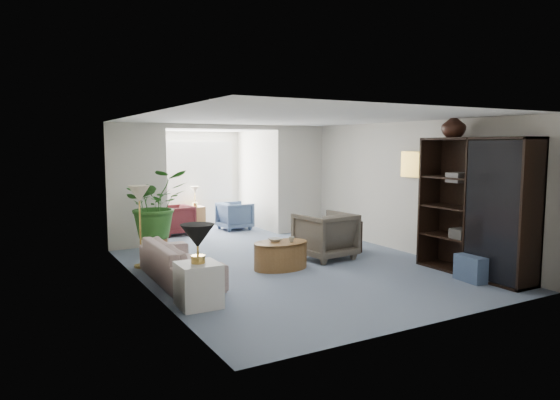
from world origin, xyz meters
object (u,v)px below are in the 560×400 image
end_table (198,285)px  coffee_cup (291,240)px  framed_picture (413,164)px  plant_pot (157,246)px  floor_lamp (139,194)px  side_table_dark (346,236)px  entertainment_cabinet (476,207)px  coffee_bowl (275,240)px  coffee_table (281,255)px  cabinet_urn (454,125)px  sunroom_chair_blue (235,216)px  sofa (180,261)px  ottoman (477,268)px  wingback_chair (325,235)px  sunroom_chair_maroon (175,220)px  sunroom_table (195,217)px  table_lamp (198,236)px

end_table → coffee_cup: size_ratio=5.84×
framed_picture → plant_pot: size_ratio=1.25×
floor_lamp → side_table_dark: (3.80, -0.68, -0.95)m
entertainment_cabinet → coffee_bowl: bearing=142.1°
floor_lamp → coffee_table: 2.58m
cabinet_urn → sunroom_chair_blue: (-1.53, 5.31, -2.05)m
sofa → end_table: bearing=172.4°
end_table → sunroom_chair_blue: 5.88m
floor_lamp → coffee_bowl: bearing=-30.1°
side_table_dark → ottoman: bearing=-79.9°
sofa → coffee_cup: 1.87m
coffee_bowl → wingback_chair: size_ratio=0.23×
coffee_bowl → plant_pot: 2.48m
ottoman → floor_lamp: bearing=141.9°
side_table_dark → sunroom_chair_maroon: bearing=124.7°
side_table_dark → sunroom_table: side_table_dark is taller
table_lamp → sunroom_chair_maroon: bearing=75.5°
sofa → sunroom_table: bearing=-21.6°
entertainment_cabinet → plant_pot: size_ratio=5.46×
end_table → plant_pot: end_table is taller
floor_lamp → sunroom_table: 4.22m
coffee_cup → cabinet_urn: cabinet_urn is taller
coffee_table → sunroom_chair_blue: size_ratio=1.29×
floor_lamp → sunroom_table: size_ratio=0.68×
framed_picture → coffee_table: framed_picture is taller
side_table_dark → coffee_table: bearing=-162.5°
plant_pot → wingback_chair: bearing=-35.0°
coffee_table → cabinet_urn: 3.56m
end_table → sunroom_table: (2.08, 5.91, -0.02)m
coffee_table → entertainment_cabinet: bearing=-37.0°
sunroom_table → plant_pot: bearing=-123.1°
cabinet_urn → coffee_cup: bearing=151.4°
cabinet_urn → ottoman: size_ratio=0.83×
end_table → coffee_bowl: (1.84, 1.31, 0.19)m
coffee_table → entertainment_cabinet: (2.47, -1.87, 0.87)m
table_lamp → coffee_cup: 2.37m
plant_pot → sunroom_chair_blue: sunroom_chair_blue is taller
sofa → coffee_bowl: 1.65m
table_lamp → coffee_bowl: bearing=35.5°
coffee_table → cabinet_urn: size_ratio=2.33×
cabinet_urn → ottoman: (-0.22, -0.75, -2.19)m
cabinet_urn → end_table: bearing=178.0°
end_table → coffee_cup: 2.34m
framed_picture → coffee_bowl: 3.03m
sofa → coffee_cup: sofa is taller
coffee_bowl → ottoman: size_ratio=0.44×
ottoman → table_lamp: bearing=167.7°
coffee_cup → plant_pot: (-1.66, 2.18, -0.34)m
framed_picture → wingback_chair: size_ratio=0.54×
side_table_dark → ottoman: (0.48, -2.68, -0.11)m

